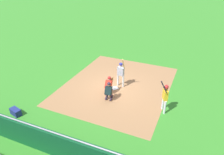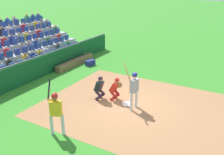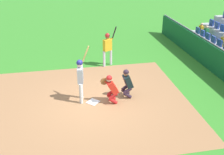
{
  "view_description": "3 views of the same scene",
  "coord_description": "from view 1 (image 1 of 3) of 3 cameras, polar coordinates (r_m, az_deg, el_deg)",
  "views": [
    {
      "loc": [
        4.79,
        -11.83,
        7.79
      ],
      "look_at": [
        -0.18,
        -0.11,
        0.89
      ],
      "focal_mm": 33.71,
      "sensor_mm": 36.0,
      "label": 1
    },
    {
      "loc": [
        9.87,
        4.57,
        5.67
      ],
      "look_at": [
        -0.06,
        -0.9,
        1.24
      ],
      "focal_mm": 39.21,
      "sensor_mm": 36.0,
      "label": 2
    },
    {
      "loc": [
        -9.55,
        1.16,
        5.84
      ],
      "look_at": [
        -0.52,
        -0.7,
        1.33
      ],
      "focal_mm": 43.04,
      "sensor_mm": 36.0,
      "label": 3
    }
  ],
  "objects": [
    {
      "name": "catcher_crouching",
      "position": [
        14.05,
        -0.84,
        -1.79
      ],
      "size": [
        0.46,
        0.71,
        1.26
      ],
      "color": "#B21C1C",
      "rests_on": "ground_plane"
    },
    {
      "name": "ground_plane",
      "position": [
        14.95,
        0.79,
        -2.92
      ],
      "size": [
        160.0,
        160.0,
        0.0
      ],
      "primitive_type": "plane",
      "color": "#348428"
    },
    {
      "name": "infield_dirt_patch",
      "position": [
        15.35,
        1.5,
        -2.01
      ],
      "size": [
        7.35,
        8.99,
        0.01
      ],
      "primitive_type": "cube",
      "rotation": [
        0.0,
        0.0,
        -0.01
      ],
      "color": "#9B6E48",
      "rests_on": "ground_plane"
    },
    {
      "name": "home_plate_umpire",
      "position": [
        13.36,
        -0.89,
        -3.55
      ],
      "size": [
        0.47,
        0.46,
        1.3
      ],
      "color": "#2C1D2C",
      "rests_on": "ground_plane"
    },
    {
      "name": "dugout_wall",
      "position": [
        10.08,
        -14.07,
        -17.48
      ],
      "size": [
        17.5,
        0.24,
        1.41
      ],
      "color": "#0F4D27",
      "rests_on": "ground_plane"
    },
    {
      "name": "on_deck_batter",
      "position": [
        12.49,
        14.22,
        -4.71
      ],
      "size": [
        0.5,
        0.74,
        2.22
      ],
      "color": "silver",
      "rests_on": "ground_plane"
    },
    {
      "name": "batter_at_plate",
      "position": [
        14.67,
        2.4,
        1.58
      ],
      "size": [
        0.61,
        0.59,
        2.31
      ],
      "color": "silver",
      "rests_on": "ground_plane"
    },
    {
      "name": "equipment_duffel_bag",
      "position": [
        13.61,
        -24.67,
        -8.46
      ],
      "size": [
        0.77,
        0.53,
        0.39
      ],
      "primitive_type": "cube",
      "rotation": [
        0.0,
        0.0,
        -0.26
      ],
      "color": "navy",
      "rests_on": "ground_plane"
    },
    {
      "name": "dugout_bench",
      "position": [
        12.81,
        -26.22,
        -11.25
      ],
      "size": [
        3.95,
        0.4,
        0.44
      ],
      "primitive_type": "cube",
      "color": "brown",
      "rests_on": "ground_plane"
    },
    {
      "name": "home_plate_marker",
      "position": [
        14.94,
        0.79,
        -2.87
      ],
      "size": [
        0.62,
        0.62,
        0.02
      ],
      "primitive_type": "cube",
      "rotation": [
        0.0,
        0.0,
        0.79
      ],
      "color": "white",
      "rests_on": "infield_dirt_patch"
    }
  ]
}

